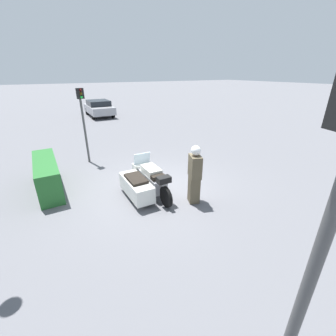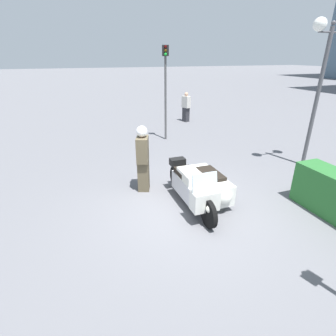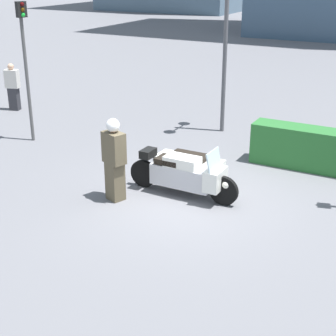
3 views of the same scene
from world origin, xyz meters
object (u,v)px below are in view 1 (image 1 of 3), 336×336
traffic_light_near (83,115)px  parked_car_background (99,108)px  traffic_light_far (312,260)px  hedge_bush_curbside (47,175)px  police_motorcycle (142,181)px  officer_rider (195,173)px

traffic_light_near → parked_car_background: (10.94, -3.22, -1.32)m
traffic_light_far → hedge_bush_curbside: bearing=29.3°
hedge_bush_curbside → parked_car_background: parked_car_background is taller
police_motorcycle → parked_car_background: bearing=-8.4°
police_motorcycle → traffic_light_far: traffic_light_far is taller
officer_rider → traffic_light_near: traffic_light_near is taller
police_motorcycle → hedge_bush_curbside: size_ratio=0.95×
hedge_bush_curbside → traffic_light_far: 7.74m
traffic_light_near → parked_car_background: 11.48m
police_motorcycle → traffic_light_far: bearing=170.1°
traffic_light_near → parked_car_background: size_ratio=0.74×
officer_rider → traffic_light_near: bearing=132.7°
officer_rider → parked_car_background: officer_rider is taller
police_motorcycle → officer_rider: officer_rider is taller
officer_rider → traffic_light_far: size_ratio=0.47×
traffic_light_far → police_motorcycle: bearing=6.6°
officer_rider → parked_car_background: 15.92m
officer_rider → hedge_bush_curbside: (3.10, 3.74, -0.44)m
traffic_light_near → hedge_bush_curbside: bearing=-58.8°
traffic_light_near → traffic_light_far: size_ratio=0.82×
police_motorcycle → traffic_light_far: (-5.42, 1.00, 1.99)m
traffic_light_far → traffic_light_near: bearing=16.4°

